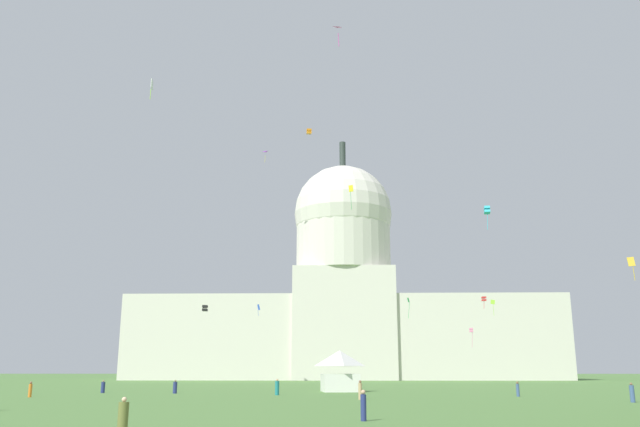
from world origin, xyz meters
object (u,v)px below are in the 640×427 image
person_navy_front_right (175,387)px  person_navy_back_center (363,406)px  person_denim_mid_right (632,393)px  kite_red_low (484,299)px  kite_white_mid (152,85)px  kite_violet_high (266,154)px  kite_gold_low (632,263)px  kite_green_low (409,303)px  event_tent (340,371)px  person_tan_back_right (360,391)px  person_teal_lawn_far_right (277,388)px  kite_pink_low (471,330)px  kite_orange_mid (309,131)px  kite_yellow_high (351,191)px  person_denim_edge_east (518,389)px  capitol_building (344,301)px  kite_black_low (205,308)px  kite_magenta_high (339,30)px  person_orange_lawn_far_left (30,390)px  kite_blue_low (259,308)px  kite_lime_low (493,303)px  kite_cyan_mid (487,210)px  person_navy_aisle_center (103,387)px  person_olive_near_tent (123,418)px

person_navy_front_right → person_navy_back_center: (20.91, -41.22, 0.10)m
person_denim_mid_right → kite_red_low: (4.47, 74.64, 16.15)m
kite_white_mid → kite_violet_high: (2.86, 91.33, 23.03)m
kite_gold_low → kite_green_low: bearing=160.9°
event_tent → person_tan_back_right: (1.88, -22.08, -1.81)m
kite_white_mid → kite_red_low: bearing=-175.9°
event_tent → person_navy_front_right: size_ratio=3.86×
person_teal_lawn_far_right → kite_white_mid: 37.46m
person_navy_front_right → kite_pink_low: (49.17, 66.83, 10.51)m
kite_orange_mid → kite_red_low: bearing=51.5°
person_teal_lawn_far_right → kite_yellow_high: bearing=-61.8°
person_denim_edge_east → kite_green_low: kite_green_low is taller
capitol_building → kite_black_low: size_ratio=120.51×
person_teal_lawn_far_right → kite_magenta_high: (7.24, 5.63, 47.32)m
person_tan_back_right → kite_green_low: kite_green_low is taller
kite_pink_low → person_orange_lawn_far_left: bearing=64.4°
kite_blue_low → kite_yellow_high: bearing=-146.2°
event_tent → kite_blue_low: (-19.17, 68.25, 14.46)m
kite_violet_high → person_denim_edge_east: bearing=143.0°
kite_pink_low → kite_magenta_high: size_ratio=1.56×
person_denim_mid_right → kite_lime_low: (8.38, 83.47, 16.08)m
person_navy_back_center → kite_black_low: kite_black_low is taller
kite_orange_mid → capitol_building: bearing=79.4°
person_orange_lawn_far_left → person_tan_back_right: (33.98, -4.52, 0.10)m
kite_cyan_mid → kite_green_low: 34.59m
kite_violet_high → kite_orange_mid: bearing=130.3°
person_denim_edge_east → kite_orange_mid: kite_orange_mid is taller
person_orange_lawn_far_left → person_navy_front_right: bearing=-174.4°
person_teal_lawn_far_right → kite_green_low: 66.67m
person_navy_aisle_center → person_denim_mid_right: (54.42, -21.39, 0.09)m
kite_violet_high → kite_cyan_mid: size_ratio=0.65×
kite_yellow_high → kite_magenta_high: 39.23m
person_orange_lawn_far_left → kite_cyan_mid: (56.91, 36.64, 27.89)m
person_navy_front_right → kite_gold_low: 54.15m
kite_green_low → kite_violet_high: bearing=133.2°
event_tent → person_navy_front_right: 20.92m
person_denim_edge_east → person_navy_aisle_center: person_denim_edge_east is taller
person_teal_lawn_far_right → kite_violet_high: bearing=-41.6°
kite_violet_high → kite_pink_low: size_ratio=0.63×
kite_violet_high → kite_magenta_high: (18.92, -79.75, -9.71)m
person_olive_near_tent → kite_pink_low: 123.20m
person_orange_lawn_far_left → kite_gold_low: 65.67m
person_denim_edge_east → kite_pink_low: 75.92m
person_denim_mid_right → kite_white_mid: bearing=163.1°
capitol_building → person_denim_mid_right: 125.47m
kite_yellow_high → kite_cyan_mid: kite_yellow_high is taller
person_navy_back_center → kite_red_low: (28.74, 96.00, 16.12)m
kite_red_low → kite_magenta_high: (-29.75, -53.89, 31.21)m
kite_cyan_mid → person_teal_lawn_far_right: bearing=-130.2°
person_olive_near_tent → kite_orange_mid: bearing=138.5°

